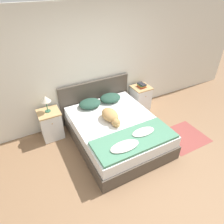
# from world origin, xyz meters

# --- Properties ---
(ground_plane) EXTENTS (16.00, 16.00, 0.00)m
(ground_plane) POSITION_xyz_m (0.00, 0.00, 0.00)
(ground_plane) COLOR #896647
(wall_back) EXTENTS (9.00, 0.06, 2.55)m
(wall_back) POSITION_xyz_m (0.00, 2.13, 1.27)
(wall_back) COLOR silver
(wall_back) RESTS_ON ground_plane
(bed) EXTENTS (1.62, 1.99, 0.52)m
(bed) POSITION_xyz_m (0.13, 1.04, 0.25)
(bed) COLOR #4C4238
(bed) RESTS_ON ground_plane
(headboard) EXTENTS (1.70, 0.06, 0.97)m
(headboard) POSITION_xyz_m (0.13, 2.06, 0.51)
(headboard) COLOR #4C4238
(headboard) RESTS_ON ground_plane
(nightstand_left) EXTENTS (0.44, 0.43, 0.63)m
(nightstand_left) POSITION_xyz_m (-1.01, 1.83, 0.32)
(nightstand_left) COLOR white
(nightstand_left) RESTS_ON ground_plane
(nightstand_right) EXTENTS (0.44, 0.43, 0.63)m
(nightstand_right) POSITION_xyz_m (1.26, 1.83, 0.32)
(nightstand_right) COLOR white
(nightstand_right) RESTS_ON ground_plane
(pillow_left) EXTENTS (0.48, 0.39, 0.15)m
(pillow_left) POSITION_xyz_m (-0.13, 1.79, 0.59)
(pillow_left) COLOR #284C3D
(pillow_left) RESTS_ON bed
(pillow_right) EXTENTS (0.48, 0.39, 0.15)m
(pillow_right) POSITION_xyz_m (0.38, 1.79, 0.59)
(pillow_right) COLOR #284C3D
(pillow_right) RESTS_ON bed
(quilt) EXTENTS (1.49, 0.62, 0.09)m
(quilt) POSITION_xyz_m (0.11, 0.40, 0.55)
(quilt) COLOR #4C8466
(quilt) RESTS_ON bed
(dog) EXTENTS (0.29, 0.65, 0.22)m
(dog) POSITION_xyz_m (0.04, 1.13, 0.62)
(dog) COLOR tan
(dog) RESTS_ON bed
(book_stack) EXTENTS (0.19, 0.22, 0.09)m
(book_stack) POSITION_xyz_m (1.26, 1.83, 0.68)
(book_stack) COLOR #AD2D28
(book_stack) RESTS_ON nightstand_right
(table_lamp) EXTENTS (0.20, 0.20, 0.35)m
(table_lamp) POSITION_xyz_m (-1.01, 1.85, 0.91)
(table_lamp) COLOR #336B4C
(table_lamp) RESTS_ON nightstand_left
(rug) EXTENTS (0.92, 0.80, 0.00)m
(rug) POSITION_xyz_m (1.47, 0.46, 0.00)
(rug) COLOR #93423D
(rug) RESTS_ON ground_plane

